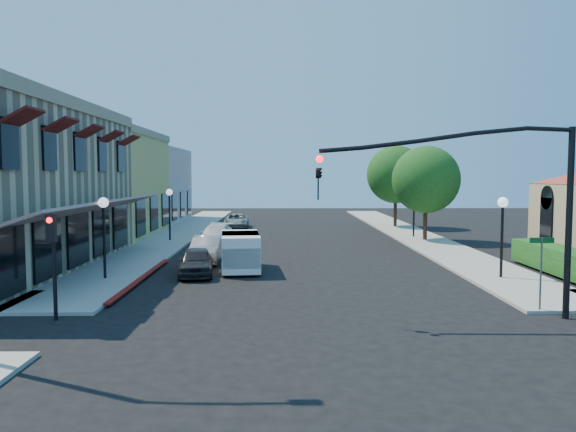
{
  "coord_description": "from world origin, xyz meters",
  "views": [
    {
      "loc": [
        -0.96,
        -15.78,
        4.53
      ],
      "look_at": [
        -0.65,
        10.32,
        2.6
      ],
      "focal_mm": 35.0,
      "sensor_mm": 36.0,
      "label": 1
    }
  ],
  "objects_px": {
    "lamppost_right_far": "(414,200)",
    "lamppost_left_near": "(104,217)",
    "street_tree_a": "(426,180)",
    "lamppost_right_near": "(502,217)",
    "street_name_sign": "(541,262)",
    "parked_car_d": "(236,221)",
    "parked_car_a": "(196,262)",
    "signal_mast_arm": "(501,189)",
    "street_tree_b": "(396,174)",
    "parked_car_b": "(207,249)",
    "white_van": "(241,249)",
    "parked_car_c": "(216,235)",
    "lamppost_left_far": "(169,201)",
    "secondary_signal": "(53,247)"
  },
  "relations": [
    {
      "from": "parked_car_c",
      "to": "parked_car_d",
      "type": "height_order",
      "value": "parked_car_c"
    },
    {
      "from": "signal_mast_arm",
      "to": "parked_car_c",
      "type": "distance_m",
      "value": 21.79
    },
    {
      "from": "lamppost_left_far",
      "to": "street_tree_b",
      "type": "bearing_deg",
      "value": 30.03
    },
    {
      "from": "street_tree_b",
      "to": "parked_car_c",
      "type": "xyz_separation_m",
      "value": [
        -13.92,
        -12.0,
        -3.88
      ]
    },
    {
      "from": "street_name_sign",
      "to": "parked_car_d",
      "type": "distance_m",
      "value": 32.26
    },
    {
      "from": "parked_car_a",
      "to": "parked_car_d",
      "type": "xyz_separation_m",
      "value": [
        0.0,
        22.8,
        -0.03
      ]
    },
    {
      "from": "parked_car_c",
      "to": "lamppost_right_near",
      "type": "bearing_deg",
      "value": -37.65
    },
    {
      "from": "street_name_sign",
      "to": "white_van",
      "type": "bearing_deg",
      "value": 141.61
    },
    {
      "from": "lamppost_right_near",
      "to": "white_van",
      "type": "xyz_separation_m",
      "value": [
        -11.38,
        2.43,
        -1.72
      ]
    },
    {
      "from": "lamppost_left_near",
      "to": "street_tree_a",
      "type": "bearing_deg",
      "value": 38.98
    },
    {
      "from": "secondary_signal",
      "to": "parked_car_b",
      "type": "distance_m",
      "value": 12.14
    },
    {
      "from": "secondary_signal",
      "to": "parked_car_a",
      "type": "relative_size",
      "value": 0.9
    },
    {
      "from": "street_tree_a",
      "to": "street_name_sign",
      "type": "xyz_separation_m",
      "value": [
        -1.3,
        -19.8,
        -2.5
      ]
    },
    {
      "from": "lamppost_left_near",
      "to": "lamppost_right_far",
      "type": "height_order",
      "value": "same"
    },
    {
      "from": "street_tree_b",
      "to": "parked_car_b",
      "type": "bearing_deg",
      "value": -125.59
    },
    {
      "from": "street_tree_b",
      "to": "white_van",
      "type": "bearing_deg",
      "value": -118.44
    },
    {
      "from": "lamppost_left_near",
      "to": "parked_car_c",
      "type": "height_order",
      "value": "lamppost_left_near"
    },
    {
      "from": "white_van",
      "to": "lamppost_left_far",
      "type": "bearing_deg",
      "value": 115.89
    },
    {
      "from": "lamppost_right_far",
      "to": "parked_car_b",
      "type": "height_order",
      "value": "lamppost_right_far"
    },
    {
      "from": "street_name_sign",
      "to": "white_van",
      "type": "height_order",
      "value": "street_name_sign"
    },
    {
      "from": "white_van",
      "to": "lamppost_right_near",
      "type": "bearing_deg",
      "value": -12.04
    },
    {
      "from": "signal_mast_arm",
      "to": "parked_car_b",
      "type": "distance_m",
      "value": 16.05
    },
    {
      "from": "lamppost_left_near",
      "to": "parked_car_b",
      "type": "distance_m",
      "value": 6.55
    },
    {
      "from": "parked_car_d",
      "to": "street_name_sign",
      "type": "bearing_deg",
      "value": -69.16
    },
    {
      "from": "street_tree_b",
      "to": "lamppost_left_near",
      "type": "xyz_separation_m",
      "value": [
        -17.3,
        -24.0,
        -1.81
      ]
    },
    {
      "from": "street_name_sign",
      "to": "lamppost_right_far",
      "type": "distance_m",
      "value": 21.85
    },
    {
      "from": "street_tree_a",
      "to": "secondary_signal",
      "type": "height_order",
      "value": "street_tree_a"
    },
    {
      "from": "lamppost_right_far",
      "to": "lamppost_left_near",
      "type": "bearing_deg",
      "value": -136.74
    },
    {
      "from": "lamppost_right_near",
      "to": "street_tree_a",
      "type": "bearing_deg",
      "value": 88.77
    },
    {
      "from": "street_name_sign",
      "to": "parked_car_b",
      "type": "height_order",
      "value": "street_name_sign"
    },
    {
      "from": "white_van",
      "to": "lamppost_right_far",
      "type": "bearing_deg",
      "value": 50.01
    },
    {
      "from": "signal_mast_arm",
      "to": "parked_car_b",
      "type": "relative_size",
      "value": 1.95
    },
    {
      "from": "lamppost_right_far",
      "to": "street_name_sign",
      "type": "bearing_deg",
      "value": -92.63
    },
    {
      "from": "signal_mast_arm",
      "to": "parked_car_d",
      "type": "xyz_separation_m",
      "value": [
        -10.66,
        30.5,
        -3.49
      ]
    },
    {
      "from": "signal_mast_arm",
      "to": "parked_car_b",
      "type": "height_order",
      "value": "signal_mast_arm"
    },
    {
      "from": "street_tree_b",
      "to": "lamppost_left_far",
      "type": "height_order",
      "value": "street_tree_b"
    },
    {
      "from": "lamppost_right_far",
      "to": "parked_car_d",
      "type": "height_order",
      "value": "lamppost_right_far"
    },
    {
      "from": "street_name_sign",
      "to": "parked_car_d",
      "type": "height_order",
      "value": "street_name_sign"
    },
    {
      "from": "signal_mast_arm",
      "to": "lamppost_right_far",
      "type": "bearing_deg",
      "value": 83.3
    },
    {
      "from": "street_tree_a",
      "to": "lamppost_right_near",
      "type": "relative_size",
      "value": 1.82
    },
    {
      "from": "secondary_signal",
      "to": "lamppost_left_near",
      "type": "bearing_deg",
      "value": 94.34
    },
    {
      "from": "street_tree_b",
      "to": "signal_mast_arm",
      "type": "height_order",
      "value": "street_tree_b"
    },
    {
      "from": "street_tree_a",
      "to": "lamppost_right_near",
      "type": "height_order",
      "value": "street_tree_a"
    },
    {
      "from": "white_van",
      "to": "parked_car_b",
      "type": "height_order",
      "value": "white_van"
    },
    {
      "from": "street_tree_b",
      "to": "lamppost_right_near",
      "type": "bearing_deg",
      "value": -90.72
    },
    {
      "from": "white_van",
      "to": "parked_car_a",
      "type": "bearing_deg",
      "value": -147.45
    },
    {
      "from": "lamppost_right_near",
      "to": "signal_mast_arm",
      "type": "bearing_deg",
      "value": -112.12
    },
    {
      "from": "lamppost_left_far",
      "to": "lamppost_right_far",
      "type": "xyz_separation_m",
      "value": [
        17.0,
        2.0,
        0.0
      ]
    },
    {
      "from": "parked_car_a",
      "to": "parked_car_b",
      "type": "distance_m",
      "value": 3.8
    },
    {
      "from": "street_tree_b",
      "to": "parked_car_d",
      "type": "bearing_deg",
      "value": 180.0
    }
  ]
}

